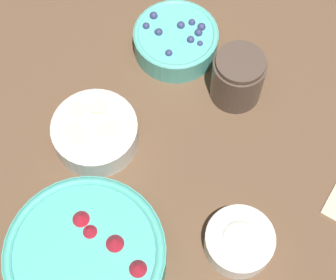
{
  "coord_description": "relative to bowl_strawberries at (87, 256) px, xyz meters",
  "views": [
    {
      "loc": [
        -0.31,
        0.23,
        0.89
      ],
      "look_at": [
        0.03,
        -0.02,
        0.05
      ],
      "focal_mm": 60.0,
      "sensor_mm": 36.0,
      "label": 1
    }
  ],
  "objects": [
    {
      "name": "bowl_bananas",
      "position": [
        0.18,
        -0.13,
        -0.01
      ],
      "size": [
        0.15,
        0.15,
        0.06
      ],
      "color": "silver",
      "rests_on": "ground_plane"
    },
    {
      "name": "bowl_blueberries",
      "position": [
        0.25,
        -0.36,
        -0.01
      ],
      "size": [
        0.16,
        0.16,
        0.06
      ],
      "color": "#56B7A8",
      "rests_on": "ground_plane"
    },
    {
      "name": "bowl_strawberries",
      "position": [
        0.0,
        0.0,
        0.0
      ],
      "size": [
        0.25,
        0.25,
        0.09
      ],
      "color": "#47AD9E",
      "rests_on": "ground_plane"
    },
    {
      "name": "ground_plane",
      "position": [
        0.05,
        -0.19,
        -0.04
      ],
      "size": [
        4.0,
        4.0,
        0.0
      ],
      "primitive_type": "plane",
      "color": "brown"
    },
    {
      "name": "jar_chocolate",
      "position": [
        0.11,
        -0.39,
        0.01
      ],
      "size": [
        0.09,
        0.09,
        0.1
      ],
      "color": "#4C3D33",
      "rests_on": "ground_plane"
    },
    {
      "name": "bowl_cream",
      "position": [
        -0.12,
        -0.21,
        -0.01
      ],
      "size": [
        0.11,
        0.11,
        0.05
      ],
      "color": "white",
      "rests_on": "ground_plane"
    }
  ]
}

